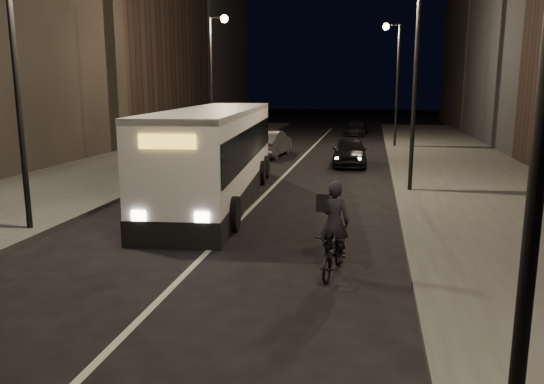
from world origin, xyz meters
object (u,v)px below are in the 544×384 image
at_px(car_far, 356,128).
at_px(car_mid, 270,143).
at_px(city_bus, 216,151).
at_px(streetlight_right_far, 394,68).
at_px(streetlight_left_near, 22,42).
at_px(streetlight_right_mid, 409,55).
at_px(streetlight_left_far, 215,66).
at_px(cyclist_on_bicycle, 334,244).
at_px(car_near, 350,152).

bearing_deg(car_far, car_mid, -102.53).
relative_size(city_bus, car_mid, 2.65).
bearing_deg(streetlight_right_far, streetlight_left_near, -113.96).
xyz_separation_m(streetlight_right_mid, city_bus, (-6.93, -2.48, -3.52)).
height_order(car_mid, car_far, car_mid).
xyz_separation_m(streetlight_left_far, car_far, (8.04, 15.32, -4.71)).
relative_size(car_mid, car_far, 1.08).
distance_m(city_bus, car_mid, 12.58).
xyz_separation_m(cyclist_on_bicycle, car_far, (-0.60, 35.20, -0.08)).
xyz_separation_m(streetlight_right_mid, streetlight_left_near, (-10.66, -8.00, 0.00)).
relative_size(streetlight_left_near, cyclist_on_bicycle, 3.71).
height_order(streetlight_right_far, city_bus, streetlight_right_far).
distance_m(car_near, car_mid, 5.71).
relative_size(streetlight_right_mid, car_mid, 1.69).
relative_size(streetlight_left_near, car_near, 1.84).
bearing_deg(city_bus, streetlight_left_near, -129.54).
bearing_deg(car_mid, streetlight_right_far, -136.65).
distance_m(streetlight_right_mid, streetlight_right_far, 16.00).
bearing_deg(city_bus, streetlight_left_far, 101.16).
distance_m(streetlight_left_near, streetlight_left_far, 18.00).
distance_m(streetlight_right_far, streetlight_left_near, 26.26).
bearing_deg(car_far, city_bus, -94.17).
bearing_deg(car_mid, city_bus, 96.24).
bearing_deg(city_bus, car_far, 75.71).
height_order(streetlight_left_far, cyclist_on_bicycle, streetlight_left_far).
distance_m(cyclist_on_bicycle, car_mid, 20.63).
distance_m(city_bus, car_near, 10.70).
bearing_deg(streetlight_right_far, streetlight_right_mid, -90.00).
relative_size(cyclist_on_bicycle, car_mid, 0.45).
relative_size(streetlight_left_far, cyclist_on_bicycle, 3.71).
xyz_separation_m(streetlight_right_mid, streetlight_right_far, (0.00, 16.00, 0.00)).
relative_size(streetlight_left_near, car_far, 1.82).
xyz_separation_m(streetlight_right_far, car_mid, (-7.34, -5.95, -4.57)).
height_order(city_bus, car_near, city_bus).
bearing_deg(car_mid, cyclist_on_bicycle, 109.30).
height_order(streetlight_left_near, streetlight_left_far, same).
bearing_deg(car_far, streetlight_right_far, -69.62).
xyz_separation_m(city_bus, car_far, (4.30, 27.80, -1.20)).
relative_size(city_bus, car_far, 2.85).
height_order(city_bus, car_mid, city_bus).
bearing_deg(city_bus, streetlight_right_mid, 14.17).
distance_m(cyclist_on_bicycle, car_far, 35.20).
bearing_deg(streetlight_right_mid, car_mid, 126.15).
relative_size(streetlight_left_near, car_mid, 1.69).
relative_size(streetlight_left_far, car_far, 1.82).
xyz_separation_m(city_bus, car_near, (4.51, 9.64, -1.09)).
distance_m(streetlight_left_far, car_mid, 5.65).
bearing_deg(city_bus, streetlight_right_far, 63.94).
xyz_separation_m(streetlight_left_near, cyclist_on_bicycle, (8.64, -1.88, -4.63)).
xyz_separation_m(streetlight_left_far, city_bus, (3.73, -12.48, -3.52)).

